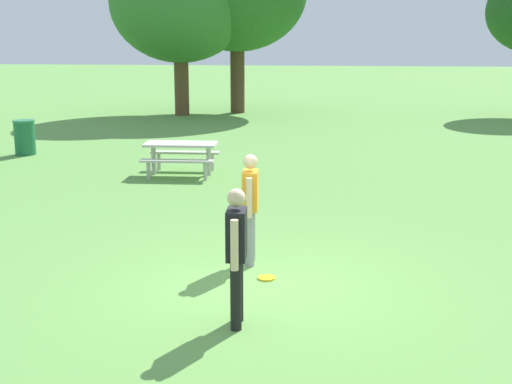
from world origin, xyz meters
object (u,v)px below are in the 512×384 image
at_px(frisbee, 266,278).
at_px(person_catcher, 250,202).
at_px(person_thrower, 237,248).
at_px(tree_tall_left, 180,3).
at_px(picnic_table_near, 181,152).
at_px(trash_can_further_along, 25,137).

bearing_deg(frisbee, person_catcher, 114.82).
relative_size(person_thrower, tree_tall_left, 0.24).
bearing_deg(tree_tall_left, person_catcher, -75.26).
relative_size(picnic_table_near, tree_tall_left, 0.26).
bearing_deg(picnic_table_near, frisbee, -69.16).
height_order(picnic_table_near, tree_tall_left, tree_tall_left).
xyz_separation_m(frisbee, tree_tall_left, (-5.09, 18.86, 4.39)).
height_order(person_thrower, tree_tall_left, tree_tall_left).
distance_m(frisbee, tree_tall_left, 20.02).
xyz_separation_m(picnic_table_near, tree_tall_left, (-2.44, 11.89, 3.84)).
relative_size(picnic_table_near, trash_can_further_along, 1.81).
xyz_separation_m(person_thrower, picnic_table_near, (-2.45, 8.57, -0.38)).
relative_size(person_thrower, picnic_table_near, 0.94).
xyz_separation_m(person_catcher, picnic_table_near, (-2.36, 6.33, -0.38)).
relative_size(frisbee, trash_can_further_along, 0.26).
bearing_deg(frisbee, tree_tall_left, 105.10).
bearing_deg(frisbee, trash_can_further_along, 129.06).
distance_m(person_catcher, picnic_table_near, 6.77).
distance_m(person_thrower, frisbee, 1.86).
distance_m(person_catcher, tree_tall_left, 19.15).
height_order(person_catcher, frisbee, person_catcher).
height_order(person_thrower, frisbee, person_thrower).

